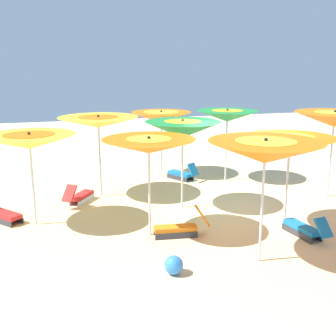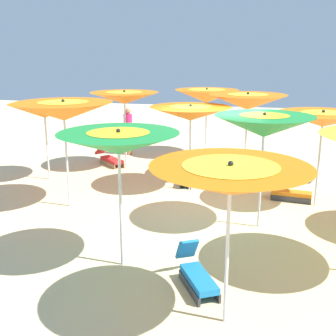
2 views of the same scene
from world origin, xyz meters
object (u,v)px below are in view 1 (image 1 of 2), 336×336
object	(u,v)px
lounger_0	(182,174)
beach_umbrella_5	(183,129)
beach_umbrella_6	(290,144)
beach_umbrella_0	(29,141)
beach_umbrella_9	(227,116)
beach_ball	(174,265)
beach_umbrella_2	(265,152)
beach_umbrella_4	(98,122)
beach_umbrella_10	(334,119)
beach_umbrella_1	(149,146)
lounger_2	(180,227)
beach_umbrella_8	(161,117)
lounger_1	(80,196)
lounger_5	(2,213)
lounger_4	(305,228)

from	to	relation	value
lounger_0	beach_umbrella_5	bearing A→B (deg)	131.68
beach_umbrella_5	beach_umbrella_6	size ratio (longest dim) A/B	1.06
beach_umbrella_0	beach_umbrella_9	xyz separation A→B (m)	(2.41, -5.99, 0.09)
beach_umbrella_6	beach_ball	size ratio (longest dim) A/B	6.27
beach_umbrella_2	beach_umbrella_9	world-z (taller)	beach_umbrella_2
beach_umbrella_4	beach_umbrella_10	xyz separation A→B (m)	(-1.86, -6.34, 0.08)
beach_umbrella_1	beach_umbrella_5	bearing A→B (deg)	-38.81
lounger_0	lounger_2	distance (m)	4.71
beach_umbrella_1	beach_umbrella_4	distance (m)	3.29
beach_umbrella_6	beach_umbrella_9	bearing A→B (deg)	-4.98
beach_umbrella_6	beach_ball	distance (m)	3.88
beach_umbrella_10	lounger_0	distance (m)	4.98
beach_umbrella_1	beach_ball	world-z (taller)	beach_umbrella_1
beach_umbrella_8	lounger_2	world-z (taller)	beach_umbrella_8
lounger_1	beach_ball	bearing A→B (deg)	-128.05
beach_umbrella_10	beach_ball	size ratio (longest dim) A/B	6.98
beach_umbrella_5	beach_ball	bearing A→B (deg)	159.83
lounger_5	lounger_1	bearing A→B (deg)	74.03
beach_umbrella_5	lounger_0	size ratio (longest dim) A/B	2.09
beach_umbrella_5	lounger_5	xyz separation A→B (m)	(0.26, 4.56, -1.92)
beach_umbrella_2	lounger_1	world-z (taller)	beach_umbrella_2
beach_umbrella_5	beach_umbrella_10	xyz separation A→B (m)	(-0.23, -4.38, 0.13)
beach_umbrella_4	beach_umbrella_5	distance (m)	2.55
beach_umbrella_10	lounger_4	bearing A→B (deg)	135.80
beach_umbrella_2	beach_umbrella_5	bearing A→B (deg)	8.22
beach_umbrella_0	lounger_5	distance (m)	2.05
beach_umbrella_0	beach_umbrella_5	distance (m)	3.77
lounger_2	beach_ball	bearing A→B (deg)	75.63
beach_umbrella_2	beach_umbrella_6	world-z (taller)	beach_umbrella_2
beach_umbrella_6	lounger_5	world-z (taller)	beach_umbrella_6
beach_umbrella_8	lounger_0	size ratio (longest dim) A/B	1.96
beach_umbrella_10	lounger_0	bearing A→B (deg)	50.90
lounger_1	beach_ball	distance (m)	4.80
beach_umbrella_2	lounger_0	bearing A→B (deg)	-3.39
beach_umbrella_5	beach_umbrella_9	bearing A→B (deg)	-45.11
beach_umbrella_10	beach_ball	xyz separation A→B (m)	(-3.26, 5.66, -2.07)
beach_umbrella_10	lounger_1	distance (m)	7.42
beach_umbrella_2	beach_umbrella_10	size ratio (longest dim) A/B	0.98
beach_umbrella_4	beach_umbrella_9	world-z (taller)	beach_umbrella_4
beach_umbrella_6	beach_umbrella_10	bearing A→B (deg)	-53.63
beach_umbrella_4	beach_umbrella_0	bearing A→B (deg)	135.31
lounger_2	beach_ball	world-z (taller)	lounger_2
beach_umbrella_0	lounger_1	world-z (taller)	beach_umbrella_0
lounger_1	beach_umbrella_4	bearing A→B (deg)	-16.63
beach_umbrella_10	lounger_1	world-z (taller)	beach_umbrella_10
beach_umbrella_6	lounger_0	distance (m)	5.17
beach_umbrella_1	beach_umbrella_2	bearing A→B (deg)	-136.38
beach_umbrella_0	lounger_2	world-z (taller)	beach_umbrella_0
beach_umbrella_1	beach_umbrella_9	distance (m)	5.15
beach_umbrella_2	lounger_0	world-z (taller)	beach_umbrella_2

